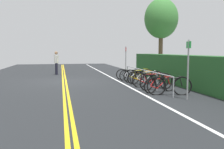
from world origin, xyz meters
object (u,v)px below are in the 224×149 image
Objects in this scene: tree_near_left at (161,19)px; pedestrian at (56,61)px; bicycle_4 at (147,78)px; bike_rack at (145,74)px; bicycle_5 at (150,80)px; bicycle_7 at (160,85)px; bicycle_3 at (142,77)px; bicycle_1 at (132,75)px; bicycle_8 at (169,86)px; bicycle_6 at (157,82)px; sign_post_far at (188,64)px; sign_post_near at (126,59)px; bicycle_0 at (129,74)px; bicycle_2 at (138,76)px.

pedestrian is at bearing -99.31° from tree_near_left.
bicycle_4 is 7.27m from tree_near_left.
bike_rack reaches higher than bicycle_5.
bicycle_7 is 0.96× the size of pedestrian.
bicycle_7 is (2.04, -0.02, -0.29)m from bike_rack.
bike_rack is at bearing -10.00° from bicycle_3.
bicycle_1 reaches higher than bicycle_7.
bicycle_4 is at bearing -28.76° from tree_near_left.
bicycle_8 is at bearing -20.42° from tree_near_left.
tree_near_left is at bearing 156.11° from bicycle_6.
bicycle_5 is 8.72m from pedestrian.
sign_post_far is (3.08, 0.24, 0.94)m from bicycle_5.
bicycle_3 is 0.83× the size of sign_post_far.
sign_post_near is at bearing 179.97° from bicycle_5.
bicycle_8 is (1.45, -0.05, 0.01)m from bicycle_6.
bicycle_4 is 1.00× the size of pedestrian.
bicycle_3 is 1.08× the size of bicycle_7.
bike_rack is at bearing 179.48° from bicycle_7.
bicycle_0 is 0.93× the size of bicycle_5.
bicycle_1 is at bearing -179.27° from bicycle_8.
sign_post_near is at bearing -178.65° from bicycle_3.
bicycle_6 is at bearing 169.92° from bicycle_7.
bicycle_4 is at bearing 0.31° from bicycle_3.
bicycle_6 is 1.45m from bicycle_8.
tree_near_left reaches higher than sign_post_near.
bike_rack is 3.74× the size of bicycle_6.
bicycle_3 is (-0.73, 0.13, -0.26)m from bike_rack.
bicycle_2 is at bearing 40.06° from pedestrian.
sign_post_near is (2.87, 4.49, 0.25)m from pedestrian.
bike_rack is at bearing 33.22° from pedestrian.
sign_post_near is at bearing -178.84° from bicycle_4.
bicycle_2 is 1.07× the size of bicycle_4.
sign_post_near reaches higher than bicycle_4.
bike_rack is 3.77× the size of bicycle_8.
bicycle_1 is 1.00× the size of bicycle_5.
bicycle_3 is at bearing -179.69° from bicycle_4.
bike_rack is at bearing 0.26° from bicycle_1.
sign_post_far is at bearing 24.18° from pedestrian.
bicycle_8 is 9.61m from tree_near_left.
tree_near_left reaches higher than bicycle_3.
bicycle_4 is 1.00× the size of bicycle_5.
bicycle_3 reaches higher than bicycle_0.
sign_post_near is at bearing -179.41° from bicycle_6.
sign_post_near is at bearing 177.93° from bicycle_1.
bicycle_6 is 1.03× the size of pedestrian.
bike_rack is at bearing -74.85° from bicycle_4.
tree_near_left reaches higher than bicycle_2.
bicycle_8 is at bearing 1.09° from bike_rack.
bicycle_2 is 1.32m from bicycle_4.
tree_near_left is at bearing 117.69° from sign_post_near.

